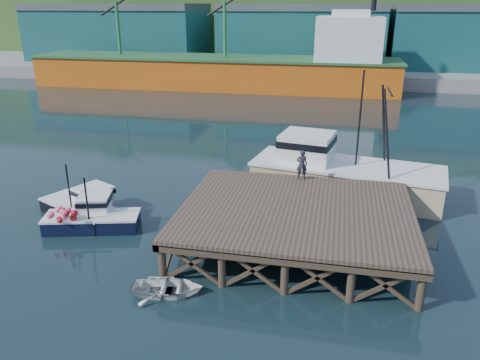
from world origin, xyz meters
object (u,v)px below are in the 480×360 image
(boat_black, at_px, (84,206))
(boat_navy, at_px, (93,216))
(trawler, at_px, (342,170))
(dinghy, at_px, (168,288))
(dockworker, at_px, (302,165))

(boat_black, bearing_deg, boat_navy, -18.41)
(trawler, bearing_deg, boat_navy, -139.95)
(boat_black, distance_m, trawler, 16.72)
(trawler, xyz_separation_m, dinghy, (-7.39, -13.55, -1.39))
(boat_black, bearing_deg, trawler, 50.12)
(boat_navy, height_order, boat_black, boat_black)
(boat_black, relative_size, dockworker, 3.30)
(trawler, bearing_deg, dockworker, -116.40)
(dinghy, xyz_separation_m, dockworker, (4.93, 10.20, 2.71))
(boat_black, distance_m, dockworker, 13.44)
(dinghy, bearing_deg, boat_navy, 40.01)
(boat_navy, xyz_separation_m, dinghy, (6.54, -5.45, -0.34))
(boat_navy, xyz_separation_m, dockworker, (11.47, 4.75, 2.37))
(dockworker, bearing_deg, boat_navy, 15.38)
(boat_black, distance_m, dinghy, 10.33)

